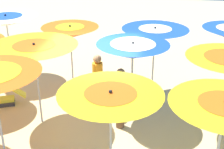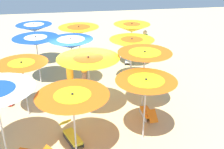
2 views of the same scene
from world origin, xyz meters
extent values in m
cube|color=#D1B57F|center=(0.00, 0.00, -0.02)|extent=(36.93, 36.93, 0.04)
cylinder|color=#B2B2B7|center=(1.87, -1.66, 1.05)|extent=(0.05, 0.05, 2.10)
cone|color=#1947B2|center=(1.87, -1.66, 2.10)|extent=(2.09, 2.09, 0.37)
cone|color=white|center=(1.87, -1.66, 2.20)|extent=(1.03, 1.03, 0.18)
sphere|color=black|center=(1.87, -1.66, 2.32)|extent=(0.07, 0.07, 0.07)
cylinder|color=#B2B2B7|center=(2.15, 1.12, 0.99)|extent=(0.05, 0.05, 1.98)
cone|color=orange|center=(2.15, 1.12, 1.98)|extent=(1.91, 1.91, 0.39)
cone|color=yellow|center=(2.15, 1.12, 2.08)|extent=(0.95, 0.95, 0.19)
sphere|color=black|center=(2.15, 1.12, 2.20)|extent=(0.07, 0.07, 0.07)
cylinder|color=#B2B2B7|center=(2.54, 3.50, 1.09)|extent=(0.05, 0.05, 2.19)
cone|color=white|center=(2.54, 3.50, 2.19)|extent=(2.23, 2.23, 0.36)
cone|color=#1947B2|center=(2.54, 3.50, 2.28)|extent=(1.16, 1.16, 0.18)
sphere|color=black|center=(2.54, 3.50, 2.39)|extent=(0.07, 0.07, 0.07)
cylinder|color=#B2B2B7|center=(-0.17, -3.46, 1.01)|extent=(0.05, 0.05, 2.03)
cylinder|color=#B2B2B7|center=(0.31, -1.07, 1.04)|extent=(0.05, 0.05, 2.09)
cone|color=#1947B2|center=(0.31, -1.07, 2.09)|extent=(1.98, 1.98, 0.43)
cone|color=white|center=(0.31, -1.07, 2.17)|extent=(1.22, 1.22, 0.26)
sphere|color=black|center=(0.31, -1.07, 2.33)|extent=(0.07, 0.07, 0.07)
cylinder|color=#B2B2B7|center=(-0.23, 1.47, 1.09)|extent=(0.05, 0.05, 2.19)
cone|color=yellow|center=(-0.23, 1.47, 2.19)|extent=(2.29, 2.29, 0.31)
cone|color=orange|center=(-0.23, 1.47, 2.27)|extent=(1.10, 1.10, 0.15)
sphere|color=black|center=(-0.23, 1.47, 2.37)|extent=(0.07, 0.07, 0.07)
cone|color=yellow|center=(-2.88, -2.80, 2.21)|extent=(1.90, 1.90, 0.43)
cylinder|color=#B2B2B7|center=(-2.40, -0.82, 1.01)|extent=(0.05, 0.05, 2.01)
cone|color=yellow|center=(-2.40, -0.82, 2.01)|extent=(2.04, 2.04, 0.43)
cone|color=orange|center=(-2.40, -0.82, 2.13)|extent=(1.02, 1.02, 0.22)
sphere|color=black|center=(-2.40, -0.82, 2.26)|extent=(0.07, 0.07, 0.07)
cylinder|color=#B2B2B7|center=(-2.29, 1.58, 1.14)|extent=(0.05, 0.05, 2.29)
cube|color=#333338|center=(0.66, 3.17, 0.07)|extent=(0.38, 0.88, 0.14)
cube|color=yellow|center=(0.74, 2.51, 0.39)|extent=(0.45, 0.48, 0.35)
cube|color=silver|center=(1.74, 3.58, 0.07)|extent=(0.86, 0.40, 0.14)
cylinder|color=brown|center=(-0.20, -0.80, 0.42)|extent=(0.24, 0.24, 0.83)
cylinder|color=orange|center=(-0.20, -0.80, 1.19)|extent=(0.30, 0.30, 0.73)
sphere|color=brown|center=(-0.20, -0.80, 1.67)|extent=(0.22, 0.22, 0.22)
cylinder|color=#A3704C|center=(0.46, -0.07, 0.44)|extent=(0.24, 0.24, 0.87)
cylinder|color=orange|center=(0.46, -0.07, 1.26)|extent=(0.30, 0.30, 0.77)
sphere|color=#A3704C|center=(0.46, -0.07, 1.76)|extent=(0.24, 0.24, 0.24)
sphere|color=red|center=(2.98, 0.35, 0.14)|extent=(0.28, 0.28, 0.28)
camera|label=1|loc=(-7.56, -1.48, 4.99)|focal=49.97mm
camera|label=2|loc=(0.46, 10.44, 5.77)|focal=42.90mm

